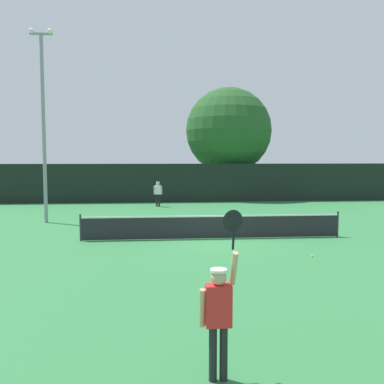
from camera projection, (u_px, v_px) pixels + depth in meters
ground_plane at (212, 239)px, 17.06m from camera, size 120.00×120.00×0.00m
tennis_net at (212, 226)px, 17.02m from camera, size 10.65×0.08×1.07m
perimeter_fence at (187, 183)px, 31.04m from camera, size 31.94×0.12×2.86m
player_serving at (219, 307)px, 6.13m from camera, size 0.67×0.40×2.54m
player_receiving at (158, 191)px, 28.17m from camera, size 0.57×0.25×1.68m
tennis_ball at (312, 256)px, 13.91m from camera, size 0.07×0.07×0.07m
light_pole at (43, 115)px, 20.88m from camera, size 1.18×0.28×9.66m
large_tree at (228, 131)px, 34.23m from camera, size 6.99×6.99×9.00m
parked_car_near at (91, 185)px, 39.22m from camera, size 2.14×4.30×1.69m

